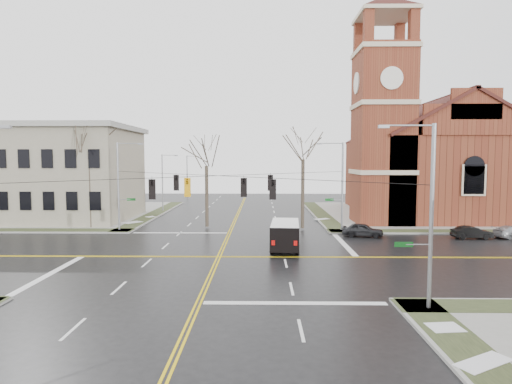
{
  "coord_description": "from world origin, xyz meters",
  "views": [
    {
      "loc": [
        3.29,
        -32.14,
        7.45
      ],
      "look_at": [
        2.75,
        6.0,
        4.51
      ],
      "focal_mm": 30.0,
      "sensor_mm": 36.0,
      "label": 1
    }
  ],
  "objects_px": {
    "cargo_van": "(285,233)",
    "parked_car_b": "(472,232)",
    "tree_nw_far": "(89,147)",
    "tree_nw_near": "(206,162)",
    "streetlight_north_b": "(188,175)",
    "streetlight_north_a": "(163,180)",
    "tree_ne": "(303,155)",
    "signal_pole_nw": "(120,183)",
    "parked_car_a": "(363,230)",
    "church": "(425,152)",
    "signal_pole_se": "(428,211)",
    "signal_pole_ne": "(341,184)"
  },
  "relations": [
    {
      "from": "church",
      "to": "signal_pole_nw",
      "type": "bearing_deg",
      "value": -159.79
    },
    {
      "from": "church",
      "to": "tree_ne",
      "type": "distance_m",
      "value": 20.98
    },
    {
      "from": "signal_pole_nw",
      "to": "streetlight_north_b",
      "type": "bearing_deg",
      "value": 88.95
    },
    {
      "from": "signal_pole_se",
      "to": "streetlight_north_a",
      "type": "distance_m",
      "value": 45.2
    },
    {
      "from": "tree_nw_far",
      "to": "streetlight_north_a",
      "type": "bearing_deg",
      "value": 73.44
    },
    {
      "from": "streetlight_north_a",
      "to": "tree_nw_near",
      "type": "bearing_deg",
      "value": -60.82
    },
    {
      "from": "parked_car_a",
      "to": "tree_nw_near",
      "type": "bearing_deg",
      "value": 88.32
    },
    {
      "from": "church",
      "to": "parked_car_b",
      "type": "height_order",
      "value": "church"
    },
    {
      "from": "cargo_van",
      "to": "tree_nw_far",
      "type": "xyz_separation_m",
      "value": [
        -20.28,
        10.03,
        7.42
      ]
    },
    {
      "from": "signal_pole_se",
      "to": "parked_car_b",
      "type": "height_order",
      "value": "signal_pole_se"
    },
    {
      "from": "streetlight_north_a",
      "to": "parked_car_b",
      "type": "distance_m",
      "value": 39.45
    },
    {
      "from": "cargo_van",
      "to": "parked_car_b",
      "type": "height_order",
      "value": "cargo_van"
    },
    {
      "from": "signal_pole_ne",
      "to": "parked_car_b",
      "type": "relative_size",
      "value": 2.49
    },
    {
      "from": "church",
      "to": "tree_nw_near",
      "type": "xyz_separation_m",
      "value": [
        -27.44,
        -11.08,
        -1.28
      ]
    },
    {
      "from": "parked_car_a",
      "to": "tree_nw_far",
      "type": "distance_m",
      "value": 29.53
    },
    {
      "from": "parked_car_a",
      "to": "parked_car_b",
      "type": "height_order",
      "value": "parked_car_a"
    },
    {
      "from": "streetlight_north_a",
      "to": "tree_ne",
      "type": "relative_size",
      "value": 0.73
    },
    {
      "from": "signal_pole_nw",
      "to": "signal_pole_se",
      "type": "height_order",
      "value": "same"
    },
    {
      "from": "signal_pole_ne",
      "to": "tree_nw_near",
      "type": "relative_size",
      "value": 0.91
    },
    {
      "from": "signal_pole_se",
      "to": "cargo_van",
      "type": "height_order",
      "value": "signal_pole_se"
    },
    {
      "from": "tree_nw_far",
      "to": "tree_ne",
      "type": "bearing_deg",
      "value": -1.04
    },
    {
      "from": "streetlight_north_b",
      "to": "cargo_van",
      "type": "distance_m",
      "value": 47.69
    },
    {
      "from": "tree_nw_far",
      "to": "signal_pole_nw",
      "type": "bearing_deg",
      "value": -23.99
    },
    {
      "from": "signal_pole_ne",
      "to": "tree_nw_far",
      "type": "xyz_separation_m",
      "value": [
        -26.38,
        1.66,
        3.79
      ]
    },
    {
      "from": "tree_nw_far",
      "to": "streetlight_north_b",
      "type": "bearing_deg",
      "value": 82.79
    },
    {
      "from": "signal_pole_nw",
      "to": "tree_nw_far",
      "type": "relative_size",
      "value": 0.74
    },
    {
      "from": "signal_pole_se",
      "to": "tree_nw_far",
      "type": "relative_size",
      "value": 0.74
    },
    {
      "from": "church",
      "to": "streetlight_north_b",
      "type": "bearing_deg",
      "value": 146.75
    },
    {
      "from": "signal_pole_ne",
      "to": "tree_ne",
      "type": "bearing_deg",
      "value": 161.46
    },
    {
      "from": "cargo_van",
      "to": "streetlight_north_b",
      "type": "bearing_deg",
      "value": 113.52
    },
    {
      "from": "cargo_van",
      "to": "tree_ne",
      "type": "height_order",
      "value": "tree_ne"
    },
    {
      "from": "parked_car_b",
      "to": "tree_nw_near",
      "type": "height_order",
      "value": "tree_nw_near"
    },
    {
      "from": "signal_pole_nw",
      "to": "streetlight_north_b",
      "type": "xyz_separation_m",
      "value": [
        0.67,
        36.5,
        -0.48
      ]
    },
    {
      "from": "tree_nw_near",
      "to": "church",
      "type": "bearing_deg",
      "value": 21.99
    },
    {
      "from": "tree_nw_far",
      "to": "tree_nw_near",
      "type": "xyz_separation_m",
      "value": [
        12.39,
        0.54,
        -1.58
      ]
    },
    {
      "from": "streetlight_north_a",
      "to": "parked_car_b",
      "type": "height_order",
      "value": "streetlight_north_a"
    },
    {
      "from": "signal_pole_ne",
      "to": "cargo_van",
      "type": "relative_size",
      "value": 1.5
    },
    {
      "from": "signal_pole_nw",
      "to": "parked_car_b",
      "type": "distance_m",
      "value": 34.76
    },
    {
      "from": "signal_pole_nw",
      "to": "signal_pole_se",
      "type": "distance_m",
      "value": 32.28
    },
    {
      "from": "parked_car_b",
      "to": "parked_car_a",
      "type": "bearing_deg",
      "value": 83.05
    },
    {
      "from": "parked_car_b",
      "to": "streetlight_north_b",
      "type": "bearing_deg",
      "value": 38.51
    },
    {
      "from": "streetlight_north_a",
      "to": "parked_car_b",
      "type": "relative_size",
      "value": 2.21
    },
    {
      "from": "streetlight_north_a",
      "to": "parked_car_b",
      "type": "bearing_deg",
      "value": -31.13
    },
    {
      "from": "church",
      "to": "parked_car_b",
      "type": "distance_m",
      "value": 18.88
    },
    {
      "from": "tree_nw_far",
      "to": "signal_pole_ne",
      "type": "bearing_deg",
      "value": -3.61
    },
    {
      "from": "tree_nw_far",
      "to": "cargo_van",
      "type": "bearing_deg",
      "value": -26.31
    },
    {
      "from": "church",
      "to": "tree_nw_near",
      "type": "bearing_deg",
      "value": -158.01
    },
    {
      "from": "cargo_van",
      "to": "tree_ne",
      "type": "bearing_deg",
      "value": 80.25
    },
    {
      "from": "tree_nw_near",
      "to": "tree_ne",
      "type": "bearing_deg",
      "value": -5.3
    },
    {
      "from": "signal_pole_se",
      "to": "tree_ne",
      "type": "height_order",
      "value": "tree_ne"
    }
  ]
}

